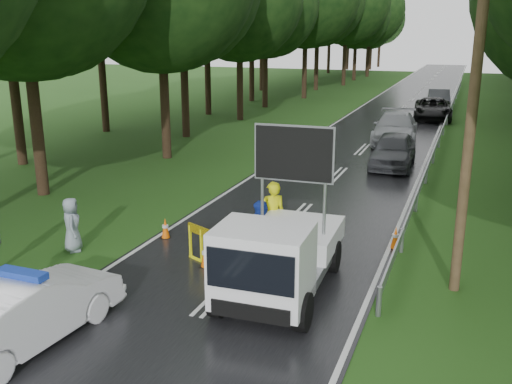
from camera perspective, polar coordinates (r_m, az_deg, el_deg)
The scene contains 21 objects.
ground at distance 13.99m, azimuth -3.23°, elevation -9.73°, with size 160.00×160.00×0.00m, color #214914.
road at distance 42.26m, azimuth 13.61°, elevation 7.22°, with size 7.00×140.00×0.02m, color black.
guardrail at distance 41.56m, azimuth 18.69°, elevation 7.44°, with size 0.12×60.06×0.70m.
utility_pole_near at distance 13.54m, azimuth 21.12°, elevation 10.69°, with size 1.40×0.24×10.00m.
utility_pole_mid at distance 39.52m, azimuth 21.39°, elevation 13.40°, with size 1.40×0.24×10.00m.
utility_pole_far at distance 65.51m, azimuth 21.45°, elevation 13.95°, with size 1.40×0.24×10.00m.
police_sedan at distance 12.34m, azimuth -22.00°, elevation -10.96°, with size 1.87×4.42×1.56m.
work_truck at distance 13.26m, azimuth 2.23°, elevation -6.31°, with size 2.31×4.88×3.83m.
barrier at distance 14.74m, azimuth -3.73°, elevation -5.08°, with size 2.29×1.09×1.03m.
officer at distance 16.03m, azimuth 1.66°, elevation -2.43°, with size 0.74×0.48×2.02m, color #F2F40D.
civilian at distance 14.90m, azimuth 0.60°, elevation -4.30°, with size 0.88×0.69×1.81m, color #1C3AB6.
bystander_right at distance 16.85m, azimuth -17.94°, elevation -3.13°, with size 0.76×0.50×1.56m, color #8694A1.
queue_car_first at distance 26.78m, azimuth 13.55°, elevation 4.09°, with size 1.84×4.58×1.56m, color #393B40.
queue_car_second at distance 32.74m, azimuth 13.75°, elevation 6.25°, with size 2.32×5.70×1.65m, color #A6A7AE.
queue_car_third at distance 42.19m, azimuth 17.26°, elevation 7.96°, with size 2.50×5.42×1.51m, color black.
queue_car_fourth at distance 48.62m, azimuth 17.81°, elevation 8.86°, with size 1.58×4.52×1.49m, color #3F4247.
cone_near_left at distance 14.06m, azimuth -20.14°, elevation -9.14°, with size 0.32×0.32×0.68m.
cone_center at distance 15.15m, azimuth -5.06°, elevation -6.34°, with size 0.32×0.32×0.68m.
cone_far at distance 15.60m, azimuth 5.24°, elevation -5.73°, with size 0.31×0.31×0.65m.
cone_left_mid at distance 17.35m, azimuth -9.05°, elevation -3.63°, with size 0.30×0.30×0.64m.
cone_right at distance 16.81m, azimuth 13.77°, elevation -4.49°, with size 0.32×0.32×0.67m.
Camera 1 is at (5.20, -11.50, 6.04)m, focal length 40.00 mm.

